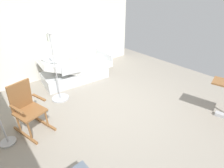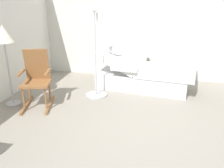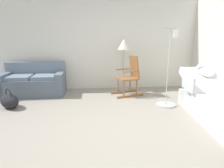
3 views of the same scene
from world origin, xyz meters
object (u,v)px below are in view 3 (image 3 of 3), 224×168
rocking_chair (130,76)px  duffel_bag (9,101)px  floor_lamp (124,48)px  hospital_bed (221,105)px  couch (34,83)px  iv_pole (167,95)px

rocking_chair → duffel_bag: 2.92m
rocking_chair → floor_lamp: size_ratio=0.71×
duffel_bag → floor_lamp: bearing=25.1°
hospital_bed → couch: 4.43m
couch → iv_pole: 3.45m
couch → iv_pole: iv_pole is taller
floor_lamp → iv_pole: size_ratio=0.88×
rocking_chair → iv_pole: (0.67, -0.93, -0.25)m
rocking_chair → hospital_bed: bearing=-53.0°
hospital_bed → rocking_chair: size_ratio=2.07×
rocking_chair → duffel_bag: (-2.79, -0.78, -0.35)m
rocking_chair → duffel_bag: size_ratio=1.69×
couch → floor_lamp: bearing=5.1°
floor_lamp → duffel_bag: floor_lamp is taller
floor_lamp → iv_pole: bearing=-61.3°
iv_pole → rocking_chair: bearing=125.8°
hospital_bed → floor_lamp: bearing=122.5°
hospital_bed → duffel_bag: size_ratio=3.49×
floor_lamp → duffel_bag: size_ratio=2.38×
couch → iv_pole: bearing=-20.2°
hospital_bed → floor_lamp: floor_lamp is taller
hospital_bed → iv_pole: 1.10m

